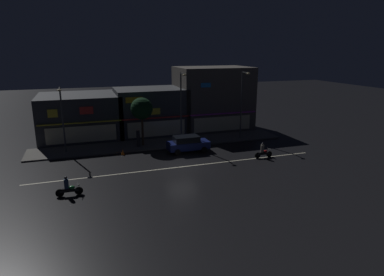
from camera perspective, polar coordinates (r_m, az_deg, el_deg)
ground_plane at (r=30.26m, az=-1.72°, el=-4.97°), size 140.00×140.00×0.00m
lane_divider_stripe at (r=30.26m, az=-1.72°, el=-4.96°), size 26.60×0.16×0.01m
sidewalk_far at (r=37.59m, az=-5.29°, el=-0.91°), size 28.00×4.17×0.14m
storefront_left_block at (r=42.04m, az=-18.60°, el=3.58°), size 9.26×8.21×5.17m
storefront_center_block at (r=44.35m, az=3.60°, el=6.81°), size 9.42×6.78×8.10m
storefront_right_block at (r=41.96m, az=-7.06°, el=4.58°), size 8.52×6.46×5.67m
streetlamp_west at (r=35.29m, az=-21.35°, el=3.77°), size 0.44×1.64×6.64m
streetlamp_mid at (r=36.64m, az=-1.81°, el=6.12°), size 0.44×1.64×7.78m
streetlamp_east at (r=38.98m, az=8.60°, el=6.49°), size 0.44×1.64×7.77m
pedestrian_on_sidewalk at (r=36.21m, az=-9.20°, el=-0.03°), size 0.37×0.37×1.98m
street_tree at (r=36.00m, az=-8.61°, el=4.95°), size 2.35×2.35×5.23m
parked_car_near_kerb at (r=34.45m, az=-0.74°, el=-0.94°), size 4.30×1.98×1.67m
motorcycle_lead at (r=25.90m, az=-20.44°, el=-7.98°), size 1.90×0.60×1.52m
motorcycle_following at (r=33.29m, az=12.08°, el=-2.28°), size 1.90×0.60×1.52m
traffic_cone at (r=34.22m, az=-11.77°, el=-2.41°), size 0.36×0.36×0.55m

